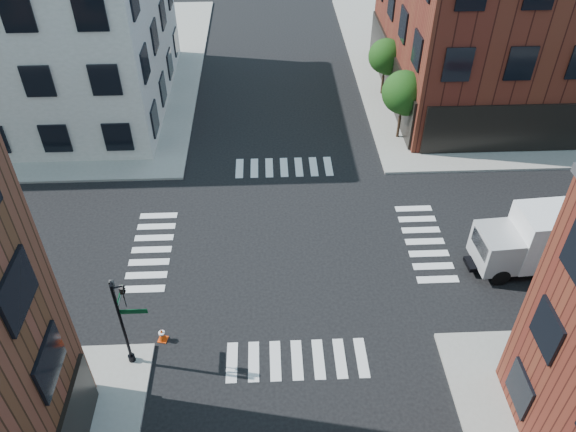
{
  "coord_description": "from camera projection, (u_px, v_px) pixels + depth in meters",
  "views": [
    {
      "loc": [
        -0.99,
        -21.05,
        19.52
      ],
      "look_at": [
        -0.09,
        -0.62,
        2.5
      ],
      "focal_mm": 35.0,
      "sensor_mm": 36.0,
      "label": 1
    }
  ],
  "objects": [
    {
      "name": "signal_pole",
      "position": [
        122.0,
        315.0,
        21.5
      ],
      "size": [
        1.29,
        1.24,
        4.6
      ],
      "color": "black",
      "rests_on": "ground"
    },
    {
      "name": "sidewalk_ne",
      "position": [
        536.0,
        61.0,
        45.47
      ],
      "size": [
        30.0,
        30.0,
        0.15
      ],
      "primitive_type": "cube",
      "color": "gray",
      "rests_on": "ground"
    },
    {
      "name": "ground",
      "position": [
        289.0,
        246.0,
        28.68
      ],
      "size": [
        120.0,
        120.0,
        0.0
      ],
      "primitive_type": "plane",
      "color": "black",
      "rests_on": "ground"
    },
    {
      "name": "sidewalk_nw",
      "position": [
        10.0,
        71.0,
        44.05
      ],
      "size": [
        30.0,
        30.0,
        0.15
      ],
      "primitive_type": "cube",
      "color": "gray",
      "rests_on": "ground"
    },
    {
      "name": "traffic_cone",
      "position": [
        162.0,
        335.0,
        23.9
      ],
      "size": [
        0.45,
        0.45,
        0.71
      ],
      "rotation": [
        0.0,
        0.0,
        -0.2
      ],
      "color": "#E9410A",
      "rests_on": "ground"
    },
    {
      "name": "tree_far",
      "position": [
        386.0,
        58.0,
        39.37
      ],
      "size": [
        2.43,
        2.43,
        4.07
      ],
      "color": "black",
      "rests_on": "ground"
    },
    {
      "name": "box_truck",
      "position": [
        556.0,
        238.0,
        26.55
      ],
      "size": [
        7.48,
        2.73,
        3.33
      ],
      "rotation": [
        0.0,
        0.0,
        0.07
      ],
      "color": "silver",
      "rests_on": "ground"
    },
    {
      "name": "tree_near",
      "position": [
        404.0,
        95.0,
        34.58
      ],
      "size": [
        2.69,
        2.69,
        4.49
      ],
      "color": "black",
      "rests_on": "ground"
    }
  ]
}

